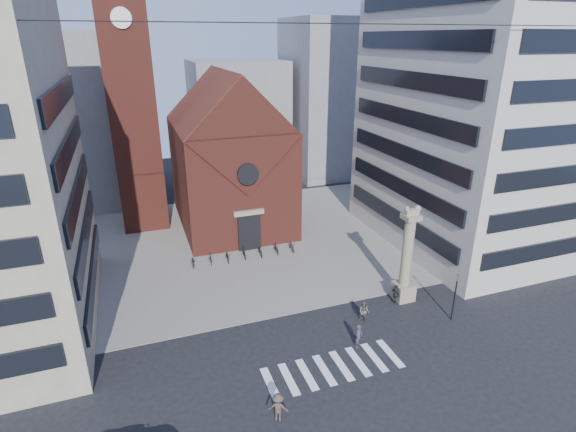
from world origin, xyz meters
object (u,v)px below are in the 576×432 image
at_px(scooter_0, 193,262).
at_px(pedestrian_1, 364,312).
at_px(lion_column, 406,263).
at_px(pedestrian_0, 359,336).
at_px(pedestrian_2, 396,294).
at_px(traffic_light, 455,295).

bearing_deg(scooter_0, pedestrian_1, -45.46).
height_order(lion_column, scooter_0, lion_column).
height_order(pedestrian_0, pedestrian_1, pedestrian_0).
bearing_deg(pedestrian_0, scooter_0, 85.67).
xyz_separation_m(lion_column, pedestrian_1, (-4.85, -1.88, -2.55)).
xyz_separation_m(pedestrian_0, pedestrian_1, (1.88, 2.61, -0.02)).
relative_size(pedestrian_0, pedestrian_1, 1.02).
bearing_deg(pedestrian_2, pedestrian_0, 113.30).
bearing_deg(pedestrian_0, traffic_light, -31.13).
distance_m(traffic_light, pedestrian_2, 4.87).
height_order(traffic_light, scooter_0, traffic_light).
relative_size(traffic_light, pedestrian_0, 2.32).
height_order(pedestrian_1, scooter_0, pedestrian_1).
height_order(lion_column, pedestrian_0, lion_column).
bearing_deg(lion_column, pedestrian_2, -157.13).
bearing_deg(pedestrian_2, pedestrian_1, 98.61).
xyz_separation_m(pedestrian_0, pedestrian_2, (5.72, 4.07, -0.05)).
relative_size(lion_column, pedestrian_2, 4.94).
relative_size(pedestrian_1, pedestrian_2, 1.04).
bearing_deg(pedestrian_2, traffic_light, -152.10).
bearing_deg(traffic_light, scooter_0, 138.69).
bearing_deg(traffic_light, pedestrian_0, -176.77).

